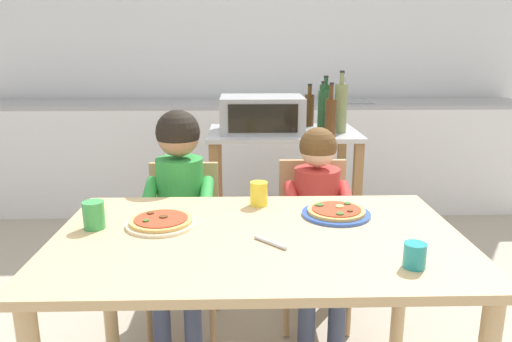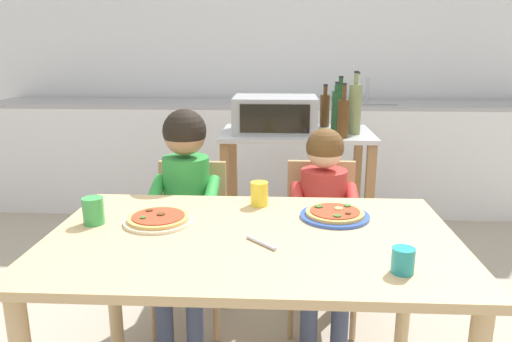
{
  "view_description": "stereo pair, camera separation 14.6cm",
  "coord_description": "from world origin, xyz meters",
  "px_view_note": "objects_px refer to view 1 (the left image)",
  "views": [
    {
      "loc": [
        -0.05,
        -1.57,
        1.39
      ],
      "look_at": [
        0.0,
        0.3,
        0.91
      ],
      "focal_mm": 34.18,
      "sensor_mm": 36.0,
      "label": 1
    },
    {
      "loc": [
        0.1,
        -1.57,
        1.39
      ],
      "look_at": [
        0.0,
        0.3,
        0.91
      ],
      "focal_mm": 34.18,
      "sensor_mm": 36.0,
      "label": 2
    }
  ],
  "objects_px": {
    "child_in_red_shirt": "(318,207)",
    "pizza_plate_cream": "(161,222)",
    "bottle_tall_green_wine": "(309,109)",
    "kitchen_island_cart": "(283,179)",
    "bottle_dark_olive_oil": "(341,106)",
    "bottle_clear_vinegar": "(330,116)",
    "bottle_slim_sauce": "(341,108)",
    "dining_chair_left": "(184,233)",
    "toaster_oven": "(262,114)",
    "child_in_green_shirt": "(179,197)",
    "drinking_cup_teal": "(415,255)",
    "bottle_squat_spirits": "(323,111)",
    "pizza_plate_blue_rimmed": "(336,212)",
    "drinking_cup_green": "(94,215)",
    "dining_chair_right": "(313,229)",
    "drinking_cup_yellow": "(259,194)",
    "dining_table": "(258,261)",
    "serving_spoon": "(270,243)",
    "bottle_brown_beer": "(325,107)"
  },
  "relations": [
    {
      "from": "bottle_squat_spirits",
      "to": "child_in_green_shirt",
      "type": "height_order",
      "value": "bottle_squat_spirits"
    },
    {
      "from": "bottle_squat_spirits",
      "to": "drinking_cup_yellow",
      "type": "relative_size",
      "value": 3.09
    },
    {
      "from": "child_in_green_shirt",
      "to": "toaster_oven",
      "type": "bearing_deg",
      "value": 60.16
    },
    {
      "from": "bottle_dark_olive_oil",
      "to": "kitchen_island_cart",
      "type": "bearing_deg",
      "value": -174.02
    },
    {
      "from": "bottle_clear_vinegar",
      "to": "drinking_cup_teal",
      "type": "xyz_separation_m",
      "value": [
        0.01,
        -1.41,
        -0.21
      ]
    },
    {
      "from": "bottle_clear_vinegar",
      "to": "drinking_cup_teal",
      "type": "bearing_deg",
      "value": -89.59
    },
    {
      "from": "dining_table",
      "to": "drinking_cup_teal",
      "type": "distance_m",
      "value": 0.54
    },
    {
      "from": "pizza_plate_cream",
      "to": "bottle_dark_olive_oil",
      "type": "bearing_deg",
      "value": 54.78
    },
    {
      "from": "child_in_green_shirt",
      "to": "drinking_cup_teal",
      "type": "relative_size",
      "value": 14.41
    },
    {
      "from": "bottle_clear_vinegar",
      "to": "pizza_plate_cream",
      "type": "bearing_deg",
      "value": -127.28
    },
    {
      "from": "bottle_dark_olive_oil",
      "to": "bottle_clear_vinegar",
      "type": "bearing_deg",
      "value": -114.25
    },
    {
      "from": "bottle_squat_spirits",
      "to": "drinking_cup_green",
      "type": "bearing_deg",
      "value": -130.24
    },
    {
      "from": "bottle_slim_sauce",
      "to": "dining_chair_left",
      "type": "distance_m",
      "value": 1.18
    },
    {
      "from": "serving_spoon",
      "to": "bottle_brown_beer",
      "type": "bearing_deg",
      "value": 74.25
    },
    {
      "from": "bottle_tall_green_wine",
      "to": "dining_table",
      "type": "bearing_deg",
      "value": -103.78
    },
    {
      "from": "dining_chair_right",
      "to": "bottle_dark_olive_oil",
      "type": "bearing_deg",
      "value": 69.01
    },
    {
      "from": "drinking_cup_green",
      "to": "kitchen_island_cart",
      "type": "bearing_deg",
      "value": 58.21
    },
    {
      "from": "bottle_squat_spirits",
      "to": "drinking_cup_green",
      "type": "height_order",
      "value": "bottle_squat_spirits"
    },
    {
      "from": "bottle_slim_sauce",
      "to": "drinking_cup_yellow",
      "type": "bearing_deg",
      "value": -118.37
    },
    {
      "from": "drinking_cup_teal",
      "to": "drinking_cup_green",
      "type": "relative_size",
      "value": 0.76
    },
    {
      "from": "bottle_slim_sauce",
      "to": "drinking_cup_teal",
      "type": "xyz_separation_m",
      "value": [
        -0.07,
        -1.53,
        -0.24
      ]
    },
    {
      "from": "dining_table",
      "to": "dining_chair_left",
      "type": "bearing_deg",
      "value": 116.44
    },
    {
      "from": "bottle_slim_sauce",
      "to": "bottle_clear_vinegar",
      "type": "xyz_separation_m",
      "value": [
        -0.08,
        -0.12,
        -0.03
      ]
    },
    {
      "from": "child_in_red_shirt",
      "to": "drinking_cup_yellow",
      "type": "relative_size",
      "value": 10.15
    },
    {
      "from": "bottle_slim_sauce",
      "to": "pizza_plate_blue_rimmed",
      "type": "xyz_separation_m",
      "value": [
        -0.22,
        -1.08,
        -0.27
      ]
    },
    {
      "from": "pizza_plate_blue_rimmed",
      "to": "pizza_plate_cream",
      "type": "bearing_deg",
      "value": -172.31
    },
    {
      "from": "bottle_tall_green_wine",
      "to": "kitchen_island_cart",
      "type": "bearing_deg",
      "value": -133.71
    },
    {
      "from": "pizza_plate_cream",
      "to": "pizza_plate_blue_rimmed",
      "type": "height_order",
      "value": "same"
    },
    {
      "from": "drinking_cup_yellow",
      "to": "pizza_plate_cream",
      "type": "bearing_deg",
      "value": -148.7
    },
    {
      "from": "child_in_red_shirt",
      "to": "drinking_cup_yellow",
      "type": "distance_m",
      "value": 0.45
    },
    {
      "from": "bottle_slim_sauce",
      "to": "child_in_red_shirt",
      "type": "height_order",
      "value": "bottle_slim_sauce"
    },
    {
      "from": "bottle_clear_vinegar",
      "to": "child_in_green_shirt",
      "type": "height_order",
      "value": "bottle_clear_vinegar"
    },
    {
      "from": "bottle_slim_sauce",
      "to": "drinking_cup_teal",
      "type": "bearing_deg",
      "value": -92.64
    },
    {
      "from": "toaster_oven",
      "to": "drinking_cup_yellow",
      "type": "xyz_separation_m",
      "value": [
        -0.05,
        -0.99,
        -0.19
      ]
    },
    {
      "from": "bottle_clear_vinegar",
      "to": "bottle_tall_green_wine",
      "type": "distance_m",
      "value": 0.38
    },
    {
      "from": "dining_table",
      "to": "pizza_plate_blue_rimmed",
      "type": "height_order",
      "value": "pizza_plate_blue_rimmed"
    },
    {
      "from": "child_in_red_shirt",
      "to": "pizza_plate_cream",
      "type": "relative_size",
      "value": 3.92
    },
    {
      "from": "dining_table",
      "to": "pizza_plate_cream",
      "type": "xyz_separation_m",
      "value": [
        -0.35,
        0.1,
        0.11
      ]
    },
    {
      "from": "serving_spoon",
      "to": "bottle_tall_green_wine",
      "type": "bearing_deg",
      "value": 78.16
    },
    {
      "from": "bottle_squat_spirits",
      "to": "child_in_green_shirt",
      "type": "distance_m",
      "value": 1.06
    },
    {
      "from": "child_in_green_shirt",
      "to": "drinking_cup_teal",
      "type": "height_order",
      "value": "child_in_green_shirt"
    },
    {
      "from": "bottle_tall_green_wine",
      "to": "drinking_cup_yellow",
      "type": "bearing_deg",
      "value": -106.74
    },
    {
      "from": "toaster_oven",
      "to": "bottle_tall_green_wine",
      "type": "xyz_separation_m",
      "value": [
        0.31,
        0.21,
        0.0
      ]
    },
    {
      "from": "dining_chair_right",
      "to": "pizza_plate_cream",
      "type": "xyz_separation_m",
      "value": [
        -0.66,
        -0.65,
        0.29
      ]
    },
    {
      "from": "pizza_plate_blue_rimmed",
      "to": "bottle_dark_olive_oil",
      "type": "bearing_deg",
      "value": 78.59
    },
    {
      "from": "bottle_clear_vinegar",
      "to": "dining_chair_right",
      "type": "relative_size",
      "value": 0.37
    },
    {
      "from": "dining_chair_right",
      "to": "child_in_green_shirt",
      "type": "xyz_separation_m",
      "value": [
        -0.66,
        -0.16,
        0.23
      ]
    },
    {
      "from": "dining_table",
      "to": "dining_chair_right",
      "type": "bearing_deg",
      "value": 67.76
    },
    {
      "from": "child_in_red_shirt",
      "to": "pizza_plate_cream",
      "type": "bearing_deg",
      "value": -141.51
    },
    {
      "from": "bottle_brown_beer",
      "to": "dining_table",
      "type": "relative_size",
      "value": 0.23
    }
  ]
}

